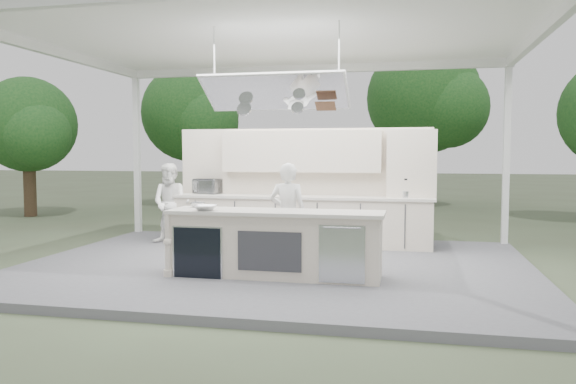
% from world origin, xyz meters
% --- Properties ---
extents(ground, '(90.00, 90.00, 0.00)m').
position_xyz_m(ground, '(0.00, 0.00, 0.00)').
color(ground, '#4A583D').
rests_on(ground, ground).
extents(stage_deck, '(8.00, 6.00, 0.12)m').
position_xyz_m(stage_deck, '(0.00, 0.00, 0.06)').
color(stage_deck, '#5A5B5F').
rests_on(stage_deck, ground).
extents(tent, '(8.20, 6.20, 3.86)m').
position_xyz_m(tent, '(0.00, -0.01, 3.71)').
color(tent, white).
rests_on(tent, ground).
extents(demo_island, '(3.10, 0.79, 0.95)m').
position_xyz_m(demo_island, '(0.18, -0.91, 0.60)').
color(demo_island, beige).
rests_on(demo_island, stage_deck).
extents(back_counter, '(5.08, 0.72, 0.95)m').
position_xyz_m(back_counter, '(0.00, 1.90, 0.60)').
color(back_counter, beige).
rests_on(back_counter, stage_deck).
extents(back_wall_unit, '(5.05, 0.48, 2.25)m').
position_xyz_m(back_wall_unit, '(0.44, 2.11, 1.57)').
color(back_wall_unit, beige).
rests_on(back_wall_unit, stage_deck).
extents(tree_cluster, '(19.55, 9.40, 5.85)m').
position_xyz_m(tree_cluster, '(-0.16, 9.77, 3.29)').
color(tree_cluster, brown).
rests_on(tree_cluster, ground).
extents(head_chef, '(0.61, 0.42, 1.62)m').
position_xyz_m(head_chef, '(0.21, -0.11, 0.93)').
color(head_chef, white).
rests_on(head_chef, stage_deck).
extents(sous_chef, '(0.81, 0.65, 1.57)m').
position_xyz_m(sous_chef, '(-2.49, 1.55, 0.91)').
color(sous_chef, white).
rests_on(sous_chef, stage_deck).
extents(toaster_oven, '(0.60, 0.47, 0.30)m').
position_xyz_m(toaster_oven, '(-1.93, 2.08, 1.22)').
color(toaster_oven, silver).
rests_on(toaster_oven, back_counter).
extents(bowl_large, '(0.34, 0.34, 0.08)m').
position_xyz_m(bowl_large, '(-0.78, -1.11, 1.11)').
color(bowl_large, silver).
rests_on(bowl_large, demo_island).
extents(bowl_small, '(0.26, 0.26, 0.07)m').
position_xyz_m(bowl_small, '(-1.08, -0.65, 1.11)').
color(bowl_small, '#B4B7BB').
rests_on(bowl_small, demo_island).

